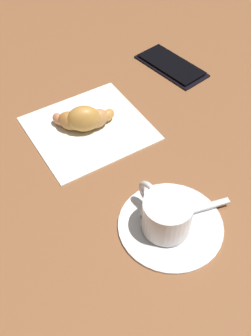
{
  "coord_description": "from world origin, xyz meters",
  "views": [
    {
      "loc": [
        0.38,
        -0.17,
        0.48
      ],
      "look_at": [
        0.01,
        -0.0,
        0.01
      ],
      "focal_mm": 42.92,
      "sensor_mm": 36.0,
      "label": 1
    }
  ],
  "objects_px": {
    "napkin": "(89,128)",
    "cell_phone": "(171,65)",
    "saucer": "(171,224)",
    "sugar_packet": "(158,205)",
    "espresso_cup": "(166,214)",
    "croissant": "(84,119)",
    "teaspoon": "(171,216)"
  },
  "relations": [
    {
      "from": "sugar_packet",
      "to": "croissant",
      "type": "relative_size",
      "value": 0.55
    },
    {
      "from": "teaspoon",
      "to": "croissant",
      "type": "xyz_separation_m",
      "value": [
        -0.23,
        -0.04,
        0.01
      ]
    },
    {
      "from": "teaspoon",
      "to": "cell_phone",
      "type": "xyz_separation_m",
      "value": [
        -0.32,
        0.19,
        -0.01
      ]
    },
    {
      "from": "saucer",
      "to": "cell_phone",
      "type": "height_order",
      "value": "same"
    },
    {
      "from": "saucer",
      "to": "sugar_packet",
      "type": "height_order",
      "value": "sugar_packet"
    },
    {
      "from": "croissant",
      "to": "sugar_packet",
      "type": "bearing_deg",
      "value": 9.28
    },
    {
      "from": "saucer",
      "to": "espresso_cup",
      "type": "relative_size",
      "value": 1.55
    },
    {
      "from": "sugar_packet",
      "to": "espresso_cup",
      "type": "bearing_deg",
      "value": 52.9
    },
    {
      "from": "napkin",
      "to": "croissant",
      "type": "bearing_deg",
      "value": -103.32
    },
    {
      "from": "saucer",
      "to": "teaspoon",
      "type": "xyz_separation_m",
      "value": [
        -0.01,
        0.0,
        0.01
      ]
    },
    {
      "from": "saucer",
      "to": "napkin",
      "type": "distance_m",
      "value": 0.23
    },
    {
      "from": "napkin",
      "to": "sugar_packet",
      "type": "bearing_deg",
      "value": 7.38
    },
    {
      "from": "saucer",
      "to": "teaspoon",
      "type": "height_order",
      "value": "teaspoon"
    },
    {
      "from": "croissant",
      "to": "cell_phone",
      "type": "height_order",
      "value": "croissant"
    },
    {
      "from": "napkin",
      "to": "cell_phone",
      "type": "xyz_separation_m",
      "value": [
        -0.1,
        0.22,
        0.0
      ]
    },
    {
      "from": "saucer",
      "to": "espresso_cup",
      "type": "xyz_separation_m",
      "value": [
        -0.0,
        -0.01,
        0.03
      ]
    },
    {
      "from": "napkin",
      "to": "cell_phone",
      "type": "relative_size",
      "value": 1.2
    },
    {
      "from": "croissant",
      "to": "saucer",
      "type": "bearing_deg",
      "value": 8.6
    },
    {
      "from": "espresso_cup",
      "to": "cell_phone",
      "type": "relative_size",
      "value": 0.59
    },
    {
      "from": "sugar_packet",
      "to": "croissant",
      "type": "distance_m",
      "value": 0.2
    },
    {
      "from": "espresso_cup",
      "to": "croissant",
      "type": "height_order",
      "value": "espresso_cup"
    },
    {
      "from": "sugar_packet",
      "to": "napkin",
      "type": "distance_m",
      "value": 0.2
    },
    {
      "from": "espresso_cup",
      "to": "napkin",
      "type": "height_order",
      "value": "espresso_cup"
    },
    {
      "from": "saucer",
      "to": "sugar_packet",
      "type": "relative_size",
      "value": 2.45
    },
    {
      "from": "teaspoon",
      "to": "sugar_packet",
      "type": "height_order",
      "value": "teaspoon"
    },
    {
      "from": "espresso_cup",
      "to": "teaspoon",
      "type": "xyz_separation_m",
      "value": [
        -0.01,
        0.01,
        -0.02
      ]
    },
    {
      "from": "saucer",
      "to": "espresso_cup",
      "type": "bearing_deg",
      "value": -97.75
    },
    {
      "from": "teaspoon",
      "to": "sugar_packet",
      "type": "xyz_separation_m",
      "value": [
        -0.03,
        -0.01,
        0.0
      ]
    },
    {
      "from": "saucer",
      "to": "cell_phone",
      "type": "xyz_separation_m",
      "value": [
        -0.33,
        0.19,
        0.0
      ]
    },
    {
      "from": "cell_phone",
      "to": "saucer",
      "type": "bearing_deg",
      "value": -29.92
    },
    {
      "from": "saucer",
      "to": "napkin",
      "type": "xyz_separation_m",
      "value": [
        -0.23,
        -0.03,
        -0.0
      ]
    },
    {
      "from": "espresso_cup",
      "to": "napkin",
      "type": "xyz_separation_m",
      "value": [
        -0.23,
        -0.02,
        -0.03
      ]
    }
  ]
}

